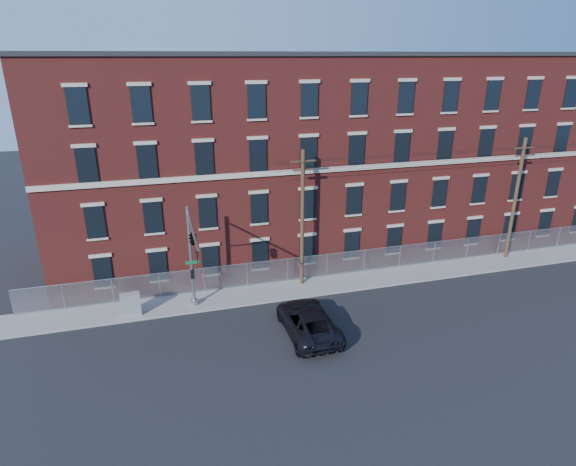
# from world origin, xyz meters

# --- Properties ---
(ground) EXTENTS (140.00, 140.00, 0.00)m
(ground) POSITION_xyz_m (0.00, 0.00, 0.00)
(ground) COLOR black
(ground) RESTS_ON ground
(sidewalk) EXTENTS (65.00, 3.00, 0.12)m
(sidewalk) POSITION_xyz_m (12.00, 5.00, 0.06)
(sidewalk) COLOR gray
(sidewalk) RESTS_ON ground
(mill_building) EXTENTS (55.30, 14.32, 16.30)m
(mill_building) POSITION_xyz_m (12.00, 13.93, 8.15)
(mill_building) COLOR maroon
(mill_building) RESTS_ON ground
(chain_link_fence) EXTENTS (59.06, 0.06, 1.85)m
(chain_link_fence) POSITION_xyz_m (12.00, 6.30, 1.06)
(chain_link_fence) COLOR #A5A8AD
(chain_link_fence) RESTS_ON ground
(traffic_signal_mast) EXTENTS (0.90, 6.75, 7.00)m
(traffic_signal_mast) POSITION_xyz_m (-6.00, 2.18, 5.39)
(traffic_signal_mast) COLOR #9EA0A5
(traffic_signal_mast) RESTS_ON ground
(utility_pole_near) EXTENTS (1.80, 0.28, 10.00)m
(utility_pole_near) POSITION_xyz_m (2.00, 5.60, 5.34)
(utility_pole_near) COLOR #3F2C1F
(utility_pole_near) RESTS_ON ground
(utility_pole_mid) EXTENTS (1.80, 0.28, 10.00)m
(utility_pole_mid) POSITION_xyz_m (20.00, 5.60, 5.34)
(utility_pole_mid) COLOR #3F2C1F
(utility_pole_mid) RESTS_ON ground
(overhead_wires) EXTENTS (40.00, 0.62, 0.62)m
(overhead_wires) POSITION_xyz_m (20.00, 5.60, 9.12)
(overhead_wires) COLOR black
(overhead_wires) RESTS_ON ground
(pickup_truck) EXTENTS (2.87, 6.15, 1.70)m
(pickup_truck) POSITION_xyz_m (0.39, -0.79, 0.85)
(pickup_truck) COLOR black
(pickup_truck) RESTS_ON ground
(utility_cabinet) EXTENTS (1.29, 0.75, 1.53)m
(utility_cabinet) POSITION_xyz_m (-10.09, 4.20, 0.89)
(utility_cabinet) COLOR gray
(utility_cabinet) RESTS_ON sidewalk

